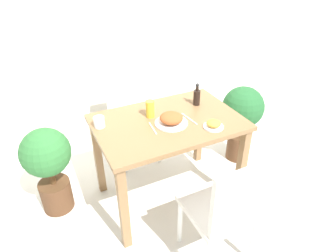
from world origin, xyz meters
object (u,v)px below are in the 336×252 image
food_plate (172,119)px  drink_cup (99,122)px  side_plate (214,125)px  potted_plant_left (48,163)px  chair_near (226,208)px  sauce_bottle (197,97)px  chair_far (131,111)px  juice_glass (150,109)px  potted_plant_right (242,114)px

food_plate → drink_cup: (-0.49, 0.20, 0.00)m
side_plate → potted_plant_left: size_ratio=0.20×
food_plate → chair_near: bearing=-86.7°
sauce_bottle → potted_plant_left: bearing=172.7°
chair_far → juice_glass: bearing=-94.3°
chair_far → drink_cup: (-0.44, -0.58, 0.29)m
potted_plant_right → chair_far: bearing=149.6°
food_plate → potted_plant_right: bearing=14.6°
chair_near → potted_plant_left: chair_near is taller
chair_far → side_plate: (0.30, -0.96, 0.28)m
food_plate → juice_glass: 0.20m
chair_near → side_plate: size_ratio=6.05×
drink_cup → potted_plant_right: bearing=1.4°
food_plate → potted_plant_right: 0.95m
food_plate → sauce_bottle: sauce_bottle is taller
chair_near → potted_plant_left: size_ratio=1.19×
food_plate → side_plate: (0.25, -0.18, -0.01)m
chair_far → side_plate: size_ratio=6.05×
side_plate → potted_plant_right: side_plate is taller
food_plate → chair_far: bearing=93.9°
chair_near → sauce_bottle: size_ratio=4.75×
food_plate → sauce_bottle: size_ratio=1.30×
side_plate → potted_plant_right: 0.80m
potted_plant_left → potted_plant_right: bearing=-3.6°
side_plate → potted_plant_left: 1.29m
drink_cup → potted_plant_left: bearing=160.3°
chair_far → drink_cup: chair_far is taller
food_plate → side_plate: bearing=-36.3°
chair_far → sauce_bottle: 0.77m
potted_plant_right → potted_plant_left: bearing=176.4°
juice_glass → potted_plant_right: juice_glass is taller
juice_glass → potted_plant_right: (0.98, 0.06, -0.32)m
side_plate → juice_glass: size_ratio=1.11×
chair_near → chair_far: (-0.09, 1.45, 0.00)m
juice_glass → potted_plant_left: size_ratio=0.18×
chair_near → sauce_bottle: (0.29, 0.86, 0.33)m
chair_near → chair_far: bearing=-86.4°
chair_near → food_plate: bearing=-86.7°
chair_far → side_plate: bearing=-72.5°
chair_near → juice_glass: chair_near is taller
chair_far → side_plate: chair_far is taller
chair_near → chair_far: same height
drink_cup → potted_plant_right: drink_cup is taller
food_plate → side_plate: size_ratio=1.66×
chair_far → potted_plant_right: size_ratio=1.15×
sauce_bottle → juice_glass: bearing=-178.0°
side_plate → potted_plant_right: size_ratio=0.19×
chair_near → potted_plant_left: bearing=-47.5°
chair_far → potted_plant_left: 0.94m
side_plate → potted_plant_right: (0.63, 0.41, -0.28)m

